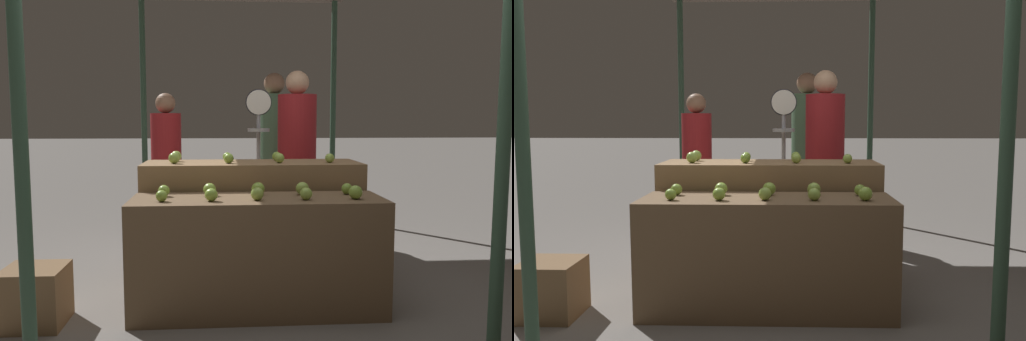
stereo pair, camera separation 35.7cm
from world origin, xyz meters
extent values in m
plane|color=slate|center=(0.00, 0.00, 0.00)|extent=(60.00, 60.00, 0.00)
cylinder|color=#33513D|center=(-1.18, -0.83, 1.37)|extent=(0.07, 0.07, 2.74)
cylinder|color=#33513D|center=(1.18, -0.83, 1.37)|extent=(0.07, 0.07, 2.74)
cylinder|color=#33513D|center=(-1.18, 3.02, 1.37)|extent=(0.07, 0.07, 2.74)
cylinder|color=#33513D|center=(1.18, 3.02, 1.37)|extent=(0.07, 0.07, 2.74)
cube|color=brown|center=(0.00, 0.00, 0.38)|extent=(1.67, 0.55, 0.77)
cube|color=olive|center=(0.00, 0.60, 0.48)|extent=(1.67, 0.55, 0.95)
sphere|color=#84AD3D|center=(-0.62, -0.11, 0.80)|extent=(0.07, 0.07, 0.07)
sphere|color=#84AD3D|center=(-0.30, -0.12, 0.81)|extent=(0.08, 0.08, 0.08)
sphere|color=#8EB247|center=(-0.01, -0.10, 0.81)|extent=(0.08, 0.08, 0.08)
sphere|color=#8EB247|center=(0.30, -0.11, 0.81)|extent=(0.08, 0.08, 0.08)
sphere|color=#84AD3D|center=(0.63, -0.10, 0.81)|extent=(0.09, 0.09, 0.09)
sphere|color=#84AD3D|center=(-0.62, 0.10, 0.81)|extent=(0.08, 0.08, 0.08)
sphere|color=#84AD3D|center=(-0.32, 0.11, 0.81)|extent=(0.09, 0.09, 0.09)
sphere|color=#84AD3D|center=(0.01, 0.10, 0.81)|extent=(0.09, 0.09, 0.09)
sphere|color=#8EB247|center=(0.31, 0.10, 0.81)|extent=(0.09, 0.09, 0.09)
sphere|color=#7AA338|center=(0.63, 0.11, 0.81)|extent=(0.08, 0.08, 0.08)
sphere|color=#8EB247|center=(-0.59, 0.50, 0.99)|extent=(0.08, 0.08, 0.08)
sphere|color=#7AA338|center=(-0.18, 0.49, 0.99)|extent=(0.07, 0.07, 0.07)
sphere|color=#8EB247|center=(0.20, 0.50, 0.99)|extent=(0.07, 0.07, 0.07)
sphere|color=#8EB247|center=(0.59, 0.50, 0.99)|extent=(0.07, 0.07, 0.07)
sphere|color=#8EB247|center=(-0.59, 0.70, 0.99)|extent=(0.08, 0.08, 0.08)
sphere|color=#7AA338|center=(-0.19, 0.70, 0.99)|extent=(0.07, 0.07, 0.07)
sphere|color=#84AD3D|center=(0.20, 0.70, 0.99)|extent=(0.07, 0.07, 0.07)
cylinder|color=#99999E|center=(0.11, 1.32, 0.73)|extent=(0.04, 0.04, 1.46)
cylinder|color=black|center=(0.11, 1.31, 1.44)|extent=(0.24, 0.01, 0.24)
cylinder|color=silver|center=(0.11, 1.30, 1.44)|extent=(0.22, 0.02, 0.22)
cylinder|color=#99999E|center=(0.11, 1.30, 1.25)|extent=(0.01, 0.01, 0.14)
cylinder|color=#99999E|center=(0.11, 1.30, 1.18)|extent=(0.20, 0.20, 0.03)
cube|color=#2D2D38|center=(0.51, 1.62, 0.41)|extent=(0.33, 0.27, 0.81)
cylinder|color=maroon|center=(0.51, 1.62, 1.17)|extent=(0.50, 0.50, 0.71)
sphere|color=tan|center=(0.51, 1.62, 1.64)|extent=(0.23, 0.23, 0.23)
cube|color=#2D2D38|center=(0.37, 2.39, 0.42)|extent=(0.31, 0.26, 0.84)
cylinder|color=#476B4C|center=(0.37, 2.39, 1.20)|extent=(0.47, 0.47, 0.73)
sphere|color=#936B51|center=(0.37, 2.39, 1.68)|extent=(0.24, 0.24, 0.24)
cube|color=#2D2D38|center=(-0.80, 1.89, 0.36)|extent=(0.25, 0.17, 0.72)
cylinder|color=maroon|center=(-0.80, 1.89, 1.03)|extent=(0.34, 0.34, 0.62)
sphere|color=#936B51|center=(-0.80, 1.89, 1.44)|extent=(0.20, 0.20, 0.20)
cube|color=brown|center=(-1.40, -0.14, 0.18)|extent=(0.37, 0.37, 0.37)
camera|label=1|loc=(-0.24, -3.24, 1.29)|focal=35.00mm
camera|label=2|loc=(0.11, -3.25, 1.29)|focal=35.00mm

